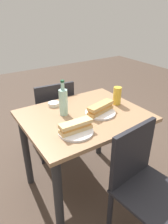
% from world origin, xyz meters
% --- Properties ---
extents(ground_plane, '(8.00, 8.00, 0.00)m').
position_xyz_m(ground_plane, '(0.00, 0.00, 0.00)').
color(ground_plane, '#47382D').
extents(dining_table, '(0.92, 0.75, 0.75)m').
position_xyz_m(dining_table, '(0.00, 0.00, 0.61)').
color(dining_table, '#997251').
rests_on(dining_table, ground).
extents(chair_far, '(0.44, 0.44, 0.85)m').
position_xyz_m(chair_far, '(-0.01, 0.57, 0.49)').
color(chair_far, black).
rests_on(chair_far, ground).
extents(chair_near, '(0.44, 0.44, 0.85)m').
position_xyz_m(chair_near, '(0.08, -0.57, 0.49)').
color(chair_near, black).
rests_on(chair_near, ground).
extents(plate_near, '(0.24, 0.24, 0.01)m').
position_xyz_m(plate_near, '(-0.19, -0.19, 0.76)').
color(plate_near, white).
rests_on(plate_near, dining_table).
extents(baguette_sandwich_near, '(0.23, 0.07, 0.07)m').
position_xyz_m(baguette_sandwich_near, '(-0.19, -0.19, 0.80)').
color(baguette_sandwich_near, '#DBB77A').
rests_on(baguette_sandwich_near, plate_near).
extents(knife_near, '(0.18, 0.06, 0.01)m').
position_xyz_m(knife_near, '(-0.20, -0.13, 0.77)').
color(knife_near, silver).
rests_on(knife_near, plate_near).
extents(plate_far, '(0.24, 0.24, 0.01)m').
position_xyz_m(plate_far, '(0.11, -0.06, 0.76)').
color(plate_far, white).
rests_on(plate_far, dining_table).
extents(baguette_sandwich_far, '(0.25, 0.12, 0.07)m').
position_xyz_m(baguette_sandwich_far, '(0.11, -0.06, 0.80)').
color(baguette_sandwich_far, tan).
rests_on(baguette_sandwich_far, plate_far).
extents(knife_far, '(0.16, 0.10, 0.01)m').
position_xyz_m(knife_far, '(0.09, -0.01, 0.77)').
color(knife_far, silver).
rests_on(knife_far, plate_far).
extents(water_bottle, '(0.07, 0.07, 0.28)m').
position_xyz_m(water_bottle, '(-0.13, 0.08, 0.86)').
color(water_bottle, '#99C6B7').
rests_on(water_bottle, dining_table).
extents(beer_glass, '(0.07, 0.07, 0.15)m').
position_xyz_m(beer_glass, '(0.34, 0.01, 0.82)').
color(beer_glass, gold).
rests_on(beer_glass, dining_table).
extents(olive_bowl, '(0.09, 0.09, 0.03)m').
position_xyz_m(olive_bowl, '(-0.13, 0.27, 0.76)').
color(olive_bowl, silver).
rests_on(olive_bowl, dining_table).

